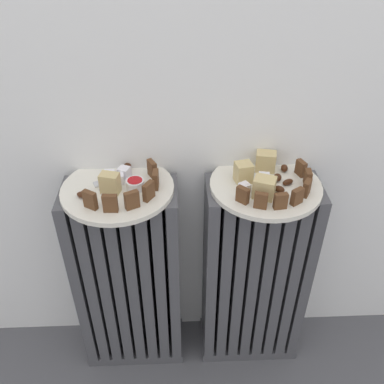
{
  "coord_description": "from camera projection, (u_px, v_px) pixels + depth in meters",
  "views": [
    {
      "loc": [
        -0.03,
        -0.53,
        1.19
      ],
      "look_at": [
        0.0,
        0.28,
        0.6
      ],
      "focal_mm": 39.34,
      "sensor_mm": 36.0,
      "label": 1
    }
  ],
  "objects": [
    {
      "name": "plate_left",
      "position": [
        118.0,
        189.0,
        0.99
      ],
      "size": [
        0.27,
        0.27,
        0.01
      ],
      "primitive_type": "cylinder",
      "color": "silver",
      "rests_on": "radiator_left"
    },
    {
      "name": "medjool_date_left_1",
      "position": [
        83.0,
        195.0,
        0.95
      ],
      "size": [
        0.03,
        0.02,
        0.01
      ],
      "primitive_type": "ellipsoid",
      "rotation": [
        0.0,
        0.0,
        2.97
      ],
      "color": "#3D1E0F",
      "rests_on": "plate_left"
    },
    {
      "name": "turkish_delight_right_1",
      "position": [
        264.0,
        179.0,
        0.99
      ],
      "size": [
        0.03,
        0.03,
        0.03
      ],
      "primitive_type": "cube",
      "rotation": [
        0.0,
        0.0,
        1.4
      ],
      "color": "white",
      "rests_on": "plate_right"
    },
    {
      "name": "radiator_right",
      "position": [
        254.0,
        277.0,
        1.19
      ],
      "size": [
        0.29,
        0.14,
        0.61
      ],
      "color": "#47474C",
      "rests_on": "ground_plane"
    },
    {
      "name": "turkish_delight_left_0",
      "position": [
        119.0,
        178.0,
        1.0
      ],
      "size": [
        0.03,
        0.03,
        0.02
      ],
      "primitive_type": "cube",
      "rotation": [
        0.0,
        0.0,
        0.1
      ],
      "color": "white",
      "rests_on": "plate_left"
    },
    {
      "name": "jam_bowl_left",
      "position": [
        135.0,
        184.0,
        0.98
      ],
      "size": [
        0.04,
        0.04,
        0.02
      ],
      "color": "white",
      "rests_on": "plate_left"
    },
    {
      "name": "marble_cake_slice_right_2",
      "position": [
        266.0,
        161.0,
        1.04
      ],
      "size": [
        0.05,
        0.05,
        0.05
      ],
      "primitive_type": "cube",
      "rotation": [
        0.0,
        0.0,
        -0.21
      ],
      "color": "tan",
      "rests_on": "plate_right"
    },
    {
      "name": "medjool_date_right_3",
      "position": [
        288.0,
        182.0,
        0.99
      ],
      "size": [
        0.03,
        0.02,
        0.01
      ],
      "primitive_type": "ellipsoid",
      "rotation": [
        0.0,
        0.0,
        0.4
      ],
      "color": "#3D1E0F",
      "rests_on": "plate_right"
    },
    {
      "name": "medjool_date_left_0",
      "position": [
        127.0,
        167.0,
        1.05
      ],
      "size": [
        0.03,
        0.03,
        0.02
      ],
      "primitive_type": "ellipsoid",
      "rotation": [
        0.0,
        0.0,
        1.18
      ],
      "color": "#3D1E0F",
      "rests_on": "plate_left"
    },
    {
      "name": "dark_cake_slice_left_4",
      "position": [
        156.0,
        180.0,
        0.98
      ],
      "size": [
        0.01,
        0.03,
        0.04
      ],
      "primitive_type": "cube",
      "rotation": [
        0.0,
        0.0,
        1.52
      ],
      "color": "#56351E",
      "rests_on": "plate_left"
    },
    {
      "name": "dark_cake_slice_right_3",
      "position": [
        297.0,
        196.0,
        0.93
      ],
      "size": [
        0.03,
        0.03,
        0.04
      ],
      "primitive_type": "cube",
      "rotation": [
        0.0,
        0.0,
        0.58
      ],
      "color": "#56351E",
      "rests_on": "plate_right"
    },
    {
      "name": "medjool_date_right_2",
      "position": [
        284.0,
        168.0,
        1.04
      ],
      "size": [
        0.02,
        0.03,
        0.02
      ],
      "primitive_type": "ellipsoid",
      "rotation": [
        0.0,
        0.0,
        1.44
      ],
      "color": "#3D1E0F",
      "rests_on": "plate_right"
    },
    {
      "name": "marble_cake_slice_right_1",
      "position": [
        243.0,
        172.0,
        0.99
      ],
      "size": [
        0.05,
        0.04,
        0.05
      ],
      "primitive_type": "cube",
      "rotation": [
        0.0,
        0.0,
        0.21
      ],
      "color": "tan",
      "rests_on": "plate_right"
    },
    {
      "name": "dark_cake_slice_right_0",
      "position": [
        243.0,
        195.0,
        0.93
      ],
      "size": [
        0.03,
        0.03,
        0.04
      ],
      "primitive_type": "cube",
      "rotation": [
        0.0,
        0.0,
        -0.76
      ],
      "color": "#56351E",
      "rests_on": "plate_right"
    },
    {
      "name": "dark_cake_slice_right_4",
      "position": [
        307.0,
        188.0,
        0.95
      ],
      "size": [
        0.03,
        0.03,
        0.04
      ],
      "primitive_type": "cube",
      "rotation": [
        0.0,
        0.0,
        1.03
      ],
      "color": "#56351E",
      "rests_on": "plate_right"
    },
    {
      "name": "dark_cake_slice_left_5",
      "position": [
        152.0,
        169.0,
        1.01
      ],
      "size": [
        0.03,
        0.03,
        0.04
      ],
      "primitive_type": "cube",
      "rotation": [
        0.0,
        0.0,
        2.04
      ],
      "color": "#56351E",
      "rests_on": "plate_left"
    },
    {
      "name": "dark_cake_slice_left_1",
      "position": [
        110.0,
        203.0,
        0.9
      ],
      "size": [
        0.03,
        0.01,
        0.04
      ],
      "primitive_type": "cube",
      "rotation": [
        0.0,
        0.0,
        -0.05
      ],
      "color": "#56351E",
      "rests_on": "plate_left"
    },
    {
      "name": "medjool_date_right_1",
      "position": [
        279.0,
        189.0,
        0.97
      ],
      "size": [
        0.03,
        0.03,
        0.02
      ],
      "primitive_type": "ellipsoid",
      "rotation": [
        0.0,
        0.0,
        2.48
      ],
      "color": "#3D1E0F",
      "rests_on": "plate_right"
    },
    {
      "name": "turkish_delight_right_0",
      "position": [
        244.0,
        188.0,
        0.97
      ],
      "size": [
        0.03,
        0.03,
        0.02
      ],
      "primitive_type": "cube",
      "rotation": [
        0.0,
        0.0,
        0.49
      ],
      "color": "white",
      "rests_on": "plate_right"
    },
    {
      "name": "turkish_delight_right_2",
      "position": [
        249.0,
        171.0,
        1.03
      ],
      "size": [
        0.02,
        0.02,
        0.02
      ],
      "primitive_type": "cube",
      "rotation": [
        0.0,
        0.0,
        1.33
      ],
      "color": "white",
      "rests_on": "plate_right"
    },
    {
      "name": "plate_right",
      "position": [
        265.0,
        185.0,
        1.0
      ],
      "size": [
        0.27,
        0.27,
        0.01
      ],
      "primitive_type": "cylinder",
      "color": "silver",
      "rests_on": "radiator_right"
    },
    {
      "name": "dark_cake_slice_right_6",
      "position": [
        301.0,
        168.0,
        1.02
      ],
      "size": [
        0.02,
        0.03,
        0.04
      ],
      "primitive_type": "cube",
      "rotation": [
        0.0,
        0.0,
        1.93
      ],
      "color": "#56351E",
      "rests_on": "plate_right"
    },
    {
      "name": "dark_cake_slice_right_2",
      "position": [
        281.0,
        201.0,
        0.91
      ],
      "size": [
        0.03,
        0.02,
        0.04
      ],
      "primitive_type": "cube",
      "rotation": [
        0.0,
        0.0,
        0.14
      ],
      "color": "#56351E",
      "rests_on": "plate_right"
    },
    {
      "name": "dark_cake_slice_right_5",
      "position": [
        308.0,
        178.0,
        0.99
      ],
      "size": [
        0.02,
        0.03,
        0.04
      ],
      "primitive_type": "cube",
      "rotation": [
        0.0,
        0.0,
        1.48
      ],
      "color": "#56351E",
      "rests_on": "plate_right"
    },
    {
      "name": "radiator_left",
      "position": [
        129.0,
        281.0,
        1.18
      ],
      "size": [
        0.29,
        0.14,
        0.61
      ],
      "color": "#47474C",
      "rests_on": "ground_plane"
    },
    {
      "name": "turkish_delight_left_2",
      "position": [
        124.0,
        172.0,
        1.02
      ],
      "size": [
        0.03,
        0.03,
        0.03
      ],
      "primitive_type": "cube",
      "rotation": [
        0.0,
        0.0,
        1.15
      ],
      "color": "white",
      "rests_on": "plate_left"
    },
    {
      "name": "medjool_date_right_0",
      "position": [
        277.0,
        177.0,
        1.01
      ],
      "size": [
        0.02,
        0.03,
        0.02
      ],
      "primitive_type": "ellipsoid",
      "rotation": [
        0.0,
        0.0,
        1.35
      ],
      "color": "#3D1E0F",
      "rests_on": "plate_right"
    },
    {
      "name": "marble_cake_slice_right_0",
      "position": [
        264.0,
        188.0,
        0.95
      ],
      "size": [
        0.06,
        0.05,
        0.05
      ],
      "primitive_type": "cube",
      "rotation": [
        0.0,
        0.0,
        -0.38
      ],
      "color": "tan",
      "rests_on": "plate_right"
    },
    {
      "name": "fork",
      "position": [
        101.0,
        191.0,
        0.97
      ],
      "size": [
        0.05,
        0.1,
        0.0
      ],
      "color": "#B7B7BC",
      "rests_on": "plate_left"
    },
    {
      "name": "turkish_delight_left_1",
      "position": [
        109.0,
        176.0,
        1.0
      ],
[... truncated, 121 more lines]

